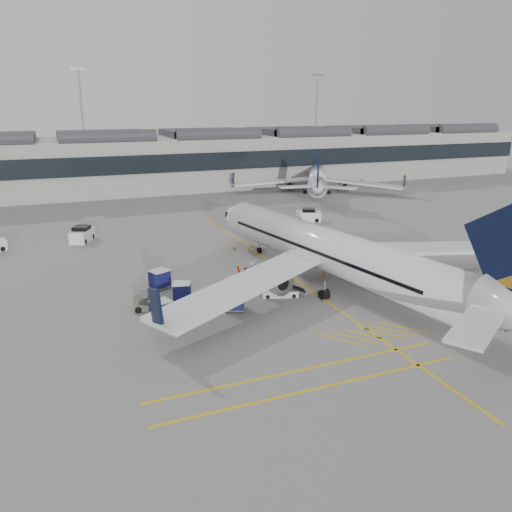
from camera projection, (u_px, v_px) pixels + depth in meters
name	position (u px, v px, depth m)	size (l,w,h in m)	color
ground	(227.00, 319.00, 42.69)	(220.00, 220.00, 0.00)	gray
terminal	(116.00, 162.00, 104.71)	(200.00, 20.45, 12.40)	#9E9E99
light_masts	(98.00, 119.00, 114.17)	(113.00, 0.60, 25.45)	slate
apron_markings	(283.00, 271.00, 55.14)	(0.25, 60.00, 0.01)	gold
airliner_main	(334.00, 253.00, 49.38)	(40.95, 45.10, 12.07)	silver
airliner_far	(317.00, 178.00, 103.86)	(31.67, 34.93, 10.27)	silver
belt_loader	(279.00, 291.00, 47.79)	(4.28, 2.33, 1.69)	beige
baggage_cart_a	(235.00, 300.00, 44.37)	(2.23, 2.07, 1.88)	gray
baggage_cart_b	(160.00, 279.00, 49.58)	(2.34, 2.20, 1.95)	gray
baggage_cart_c	(161.00, 310.00, 42.13)	(2.08, 1.89, 1.81)	gray
baggage_cart_d	(182.00, 291.00, 46.41)	(2.10, 1.92, 1.81)	gray
ramp_agent_a	(239.00, 273.00, 51.77)	(0.61, 0.40, 1.68)	#F3420C
ramp_agent_b	(245.00, 275.00, 51.41)	(0.78, 0.61, 1.60)	#F65A0C
pushback_tug	(149.00, 302.00, 44.73)	(2.88, 1.97, 1.51)	#4D5245
safety_cone_nose	(234.00, 248.00, 62.96)	(0.41, 0.41, 0.57)	#F24C0A
safety_cone_engine	(323.00, 274.00, 53.47)	(0.38, 0.38, 0.53)	#F24C0A
service_van_mid	(82.00, 235.00, 66.91)	(3.57, 4.52, 2.08)	silver
service_van_right	(308.00, 215.00, 78.61)	(4.36, 3.47, 2.01)	silver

